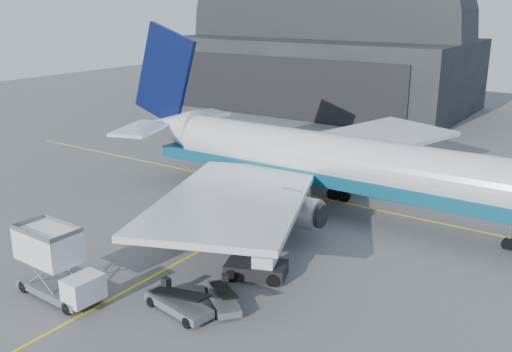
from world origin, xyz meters
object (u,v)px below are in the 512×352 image
Objects in this scene: pushback_tug at (258,267)px; belt_loader_b at (223,297)px; catering_truck at (56,264)px; airliner at (325,161)px; belt_loader_a at (178,303)px.

belt_loader_b is at bearing -106.55° from pushback_tug.
airliner is at bearing 76.96° from catering_truck.
pushback_tug is (9.09, 9.37, -1.51)m from catering_truck.
airliner is 8.90× the size of belt_loader_a.
pushback_tug is 1.13× the size of belt_loader_b.
pushback_tug is at bearing 48.15° from catering_truck.
pushback_tug is 4.35m from belt_loader_b.
belt_loader_b is (9.39, 5.03, -1.70)m from catering_truck.
pushback_tug is at bearing -80.03° from airliner.
belt_loader_a is 1.26× the size of belt_loader_b.
catering_truck is 8.31m from belt_loader_a.
belt_loader_a is at bearing 22.71° from catering_truck.
belt_loader_b is (1.75, 2.19, -0.07)m from belt_loader_a.
pushback_tug is 0.89× the size of belt_loader_a.
airliner is 11.23× the size of belt_loader_b.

